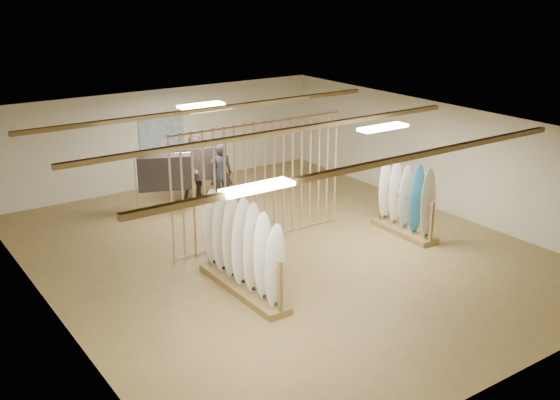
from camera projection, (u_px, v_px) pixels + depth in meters
floor at (280, 251)px, 14.64m from camera, size 12.00×12.00×0.00m
ceiling at (280, 128)px, 13.73m from camera, size 12.00×12.00×0.00m
wall_back at (162, 138)px, 18.85m from camera, size 12.00×0.00×12.00m
wall_front at (514, 297)px, 9.52m from camera, size 12.00×0.00×12.00m
wall_left at (46, 242)px, 11.49m from camera, size 0.00×12.00×12.00m
wall_right at (439, 157)px, 16.87m from camera, size 0.00×12.00×12.00m
ceiling_slats at (280, 132)px, 13.75m from camera, size 9.50×6.12×0.10m
light_panels at (280, 131)px, 13.75m from camera, size 1.20×0.35×0.06m
bamboo_partition at (260, 182)px, 14.80m from camera, size 4.45×0.05×2.78m
poster at (162, 131)px, 18.77m from camera, size 1.40×0.03×0.90m
rack_left at (242, 261)px, 12.55m from camera, size 0.51×2.65×1.85m
rack_right at (405, 210)px, 15.41m from camera, size 0.58×1.88×1.77m
clothing_rack_a at (164, 173)px, 16.84m from camera, size 1.40×0.85×1.57m
clothing_rack_b at (198, 163)px, 17.69m from camera, size 1.40×0.77×1.57m
shopper_a at (221, 169)px, 17.44m from camera, size 0.81×0.69×1.88m
shopper_b at (197, 164)px, 17.70m from camera, size 1.06×0.88×2.02m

